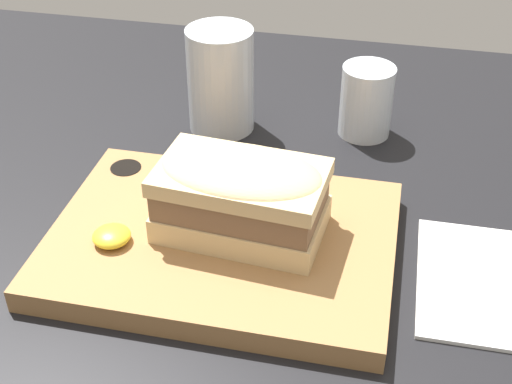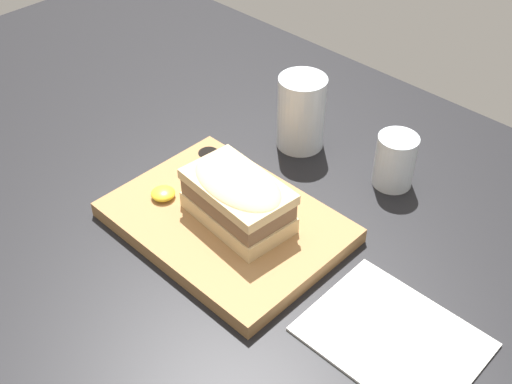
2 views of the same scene
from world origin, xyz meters
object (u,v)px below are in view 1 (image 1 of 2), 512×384
at_px(serving_board, 222,242).
at_px(sandwich, 241,194).
at_px(wine_glass, 366,104).
at_px(water_glass, 221,87).

bearing_deg(serving_board, sandwich, 24.52).
bearing_deg(wine_glass, sandwich, -111.11).
bearing_deg(serving_board, wine_glass, 66.07).
height_order(sandwich, water_glass, water_glass).
relative_size(sandwich, wine_glass, 1.86).
height_order(water_glass, wine_glass, water_glass).
height_order(serving_board, wine_glass, wine_glass).
xyz_separation_m(sandwich, water_glass, (-0.08, 0.22, -0.01)).
xyz_separation_m(serving_board, wine_glass, (0.11, 0.25, 0.03)).
xyz_separation_m(water_glass, wine_glass, (0.17, 0.02, -0.02)).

